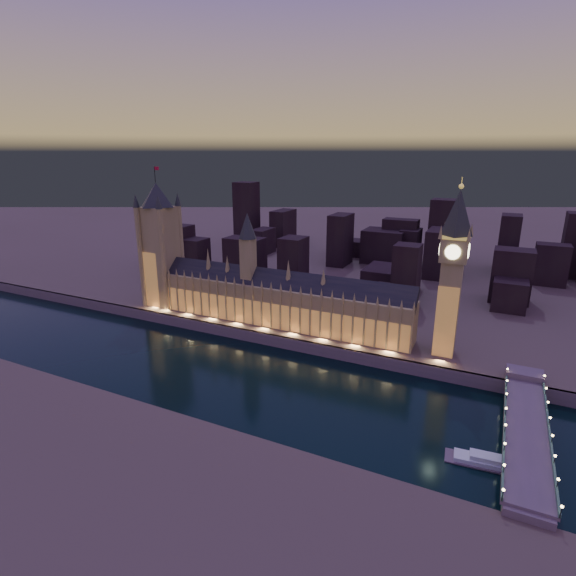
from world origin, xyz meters
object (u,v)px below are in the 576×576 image
at_px(victoria_tower, 160,239).
at_px(river_boat, 497,464).
at_px(palace_of_westminster, 272,298).
at_px(westminster_bridge, 525,431).
at_px(elizabeth_tower, 453,260).

distance_m(victoria_tower, river_boat, 273.85).
xyz_separation_m(palace_of_westminster, westminster_bridge, (163.26, -65.19, -20.38)).
bearing_deg(westminster_bridge, river_boat, -113.57).
bearing_deg(palace_of_westminster, elizabeth_tower, 0.09).
height_order(elizabeth_tower, river_boat, elizabeth_tower).
relative_size(westminster_bridge, river_boat, 2.68).
xyz_separation_m(elizabeth_tower, river_boat, (34.12, -88.57, -65.17)).
bearing_deg(river_boat, elizabeth_tower, 111.07).
bearing_deg(elizabeth_tower, victoria_tower, -180.00).
xyz_separation_m(victoria_tower, westminster_bridge, (262.24, -65.36, -55.46)).
height_order(victoria_tower, river_boat, victoria_tower).
xyz_separation_m(victoria_tower, river_boat, (252.12, -88.57, -59.89)).
height_order(palace_of_westminster, victoria_tower, victoria_tower).
bearing_deg(westminster_bridge, palace_of_westminster, 158.23).
bearing_deg(westminster_bridge, victoria_tower, 166.00).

